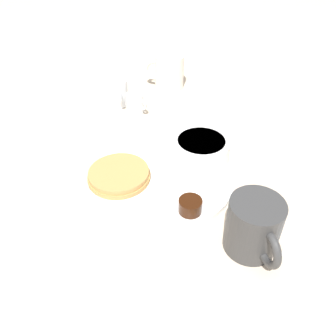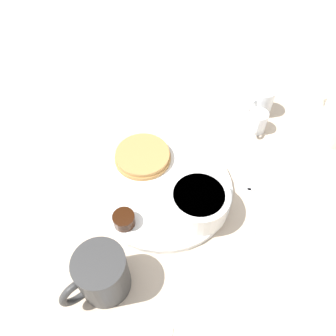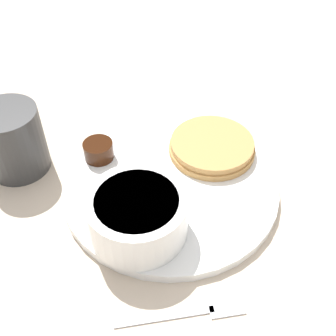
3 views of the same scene
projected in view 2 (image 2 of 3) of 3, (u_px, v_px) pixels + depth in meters
name	position (u px, v px, depth m)	size (l,w,h in m)	color
ground_plane	(163.00, 189.00, 0.65)	(4.00, 4.00, 0.00)	#C6B299
plate	(163.00, 187.00, 0.65)	(0.27, 0.27, 0.01)	white
pancake_stack	(143.00, 156.00, 0.68)	(0.12, 0.12, 0.02)	#B78447
bowl	(198.00, 201.00, 0.59)	(0.11, 0.11, 0.05)	white
syrup_cup	(124.00, 220.00, 0.58)	(0.04, 0.04, 0.02)	black
butter_ramekin	(201.00, 218.00, 0.58)	(0.04, 0.04, 0.04)	white
coffee_mug	(101.00, 275.00, 0.50)	(0.10, 0.08, 0.09)	#333333
creamer_pitcher_near	(257.00, 122.00, 0.73)	(0.04, 0.06, 0.05)	white
creamer_pitcher_far	(261.00, 101.00, 0.76)	(0.07, 0.05, 0.07)	white
fork	(250.00, 196.00, 0.64)	(0.04, 0.13, 0.00)	silver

